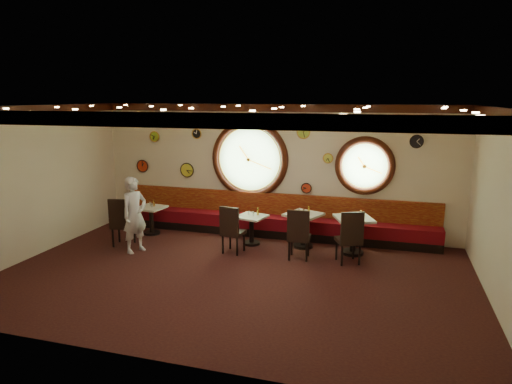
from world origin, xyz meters
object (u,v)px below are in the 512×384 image
condiment_a_pepper (152,205)px  condiment_c_bottle (309,209)px  condiment_a_salt (150,204)px  table_b (252,226)px  condiment_b_bottle (258,211)px  condiment_b_pepper (253,214)px  condiment_d_bottle (361,213)px  condiment_b_salt (249,213)px  condiment_c_salt (300,210)px  condiment_d_pepper (354,216)px  chair_c (299,231)px  table_a (151,217)px  chair_d (350,234)px  table_d (353,231)px  chair_b (231,227)px  chair_a (121,219)px  waiter (135,215)px  condiment_a_bottle (154,203)px  table_c (303,226)px  condiment_c_pepper (304,212)px  condiment_d_salt (352,215)px

condiment_a_pepper → condiment_c_bottle: bearing=2.6°
condiment_a_pepper → condiment_a_salt: bearing=138.9°
table_b → condiment_b_bottle: (0.12, 0.12, 0.34)m
condiment_b_pepper → condiment_a_salt: bearing=177.5°
condiment_d_bottle → condiment_a_pepper: bearing=-179.4°
condiment_b_salt → condiment_c_bottle: bearing=6.2°
condiment_c_salt → condiment_c_bottle: 0.21m
condiment_d_pepper → condiment_d_bottle: 0.19m
condiment_c_salt → condiment_b_bottle: bearing=-176.4°
chair_c → condiment_b_pepper: 1.41m
table_a → condiment_b_salt: size_ratio=7.62×
chair_d → condiment_c_bottle: bearing=115.0°
chair_d → condiment_b_bottle: size_ratio=4.07×
condiment_b_salt → condiment_b_bottle: 0.22m
chair_d → condiment_b_salt: bearing=139.2°
condiment_a_pepper → condiment_b_pepper: bearing=-1.0°
condiment_b_pepper → table_d: bearing=-0.2°
chair_b → condiment_b_bottle: 0.94m
condiment_c_bottle → chair_a: bearing=-163.6°
chair_d → condiment_a_salt: size_ratio=6.24×
condiment_a_salt → waiter: bearing=-74.6°
chair_b → condiment_a_pepper: chair_b is taller
condiment_a_pepper → condiment_a_bottle: 0.10m
condiment_b_pepper → waiter: (-2.35, -1.21, 0.11)m
table_c → condiment_a_bottle: (-3.77, 0.00, 0.28)m
condiment_c_pepper → condiment_d_bottle: condiment_d_bottle is taller
condiment_a_bottle → waiter: size_ratio=0.09×
table_a → condiment_b_pepper: (2.67, -0.07, 0.29)m
condiment_a_bottle → table_d: bearing=-1.7°
table_c → condiment_d_pepper: size_ratio=10.15×
condiment_d_salt → condiment_a_bottle: size_ratio=0.62×
condiment_d_salt → condiment_b_pepper: bearing=-179.1°
table_d → chair_b: 2.65m
table_c → condiment_d_pepper: 1.20m
condiment_a_salt → condiment_c_pepper: bearing=-0.7°
condiment_b_salt → condiment_c_pepper: condiment_c_pepper is taller
condiment_d_pepper → condiment_d_bottle: (0.13, 0.13, 0.02)m
condiment_a_salt → condiment_a_pepper: size_ratio=1.03×
condiment_c_salt → condiment_d_bottle: (1.37, -0.08, 0.05)m
table_b → chair_c: 1.45m
chair_a → chair_d: size_ratio=1.00×
condiment_d_pepper → waiter: bearing=-165.7°
table_b → chair_b: 0.80m
condiment_b_pepper → chair_a: bearing=-160.9°
condiment_b_bottle → condiment_d_bottle: size_ratio=1.22×
table_d → condiment_d_pepper: condiment_d_pepper is taller
condiment_b_salt → condiment_a_bottle: bearing=178.5°
chair_d → condiment_c_pepper: bearing=122.5°
condiment_c_pepper → condiment_c_salt: bearing=137.2°
condiment_c_salt → condiment_a_bottle: size_ratio=0.71×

